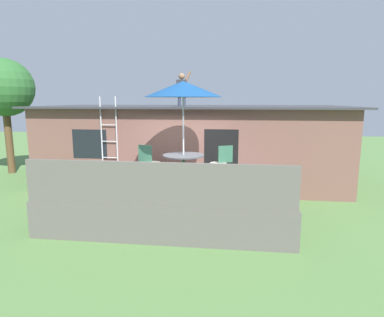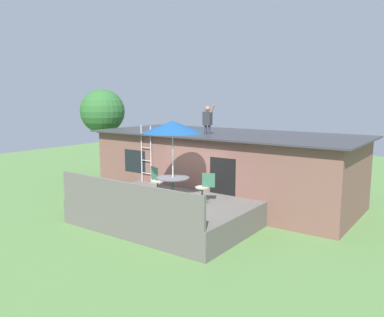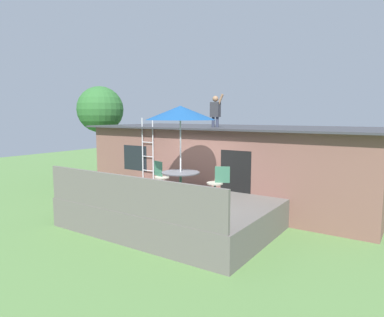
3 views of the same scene
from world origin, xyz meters
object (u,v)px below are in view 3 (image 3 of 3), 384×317
(patio_table, at_px, (181,178))
(person_figure, at_px, (216,109))
(patio_chair_right, at_px, (218,183))
(backyard_tree, at_px, (100,110))
(step_ladder, at_px, (148,149))
(patio_chair_left, at_px, (161,177))
(patio_umbrella, at_px, (180,113))

(patio_table, distance_m, person_figure, 3.32)
(patio_chair_right, relative_size, backyard_tree, 0.21)
(step_ladder, distance_m, backyard_tree, 5.81)
(patio_chair_left, distance_m, backyard_tree, 7.85)
(patio_chair_left, xyz_separation_m, patio_chair_right, (1.87, 0.13, 0.00))
(step_ladder, height_order, patio_chair_left, step_ladder)
(patio_table, bearing_deg, patio_chair_left, 161.81)
(patio_table, bearing_deg, step_ladder, 148.64)
(patio_umbrella, relative_size, patio_chair_right, 2.76)
(person_figure, distance_m, patio_chair_left, 3.16)
(patio_table, xyz_separation_m, step_ladder, (-2.52, 1.54, 0.51))
(person_figure, bearing_deg, backyard_tree, 170.10)
(step_ladder, distance_m, person_figure, 2.74)
(patio_table, height_order, backyard_tree, backyard_tree)
(person_figure, distance_m, patio_chair_right, 3.32)
(step_ladder, xyz_separation_m, patio_chair_right, (3.43, -1.09, -0.64))
(patio_chair_right, bearing_deg, step_ladder, -43.50)
(patio_umbrella, xyz_separation_m, patio_chair_right, (0.91, 0.44, -1.89))
(patio_umbrella, height_order, person_figure, person_figure)
(patio_chair_left, height_order, backyard_tree, backyard_tree)
(patio_table, distance_m, backyard_tree, 8.79)
(person_figure, xyz_separation_m, backyard_tree, (-7.16, 1.25, 0.03))
(patio_table, bearing_deg, patio_umbrella, 25.11)
(step_ladder, relative_size, patio_chair_left, 2.39)
(person_figure, bearing_deg, patio_chair_left, -102.09)
(patio_table, bearing_deg, backyard_tree, 152.71)
(person_figure, xyz_separation_m, patio_chair_left, (-0.51, -2.36, -2.04))
(person_figure, height_order, backyard_tree, backyard_tree)
(patio_chair_left, relative_size, patio_chair_right, 1.00)
(patio_table, relative_size, patio_chair_left, 1.13)
(patio_table, distance_m, patio_umbrella, 1.76)
(patio_chair_left, height_order, patio_chair_right, same)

